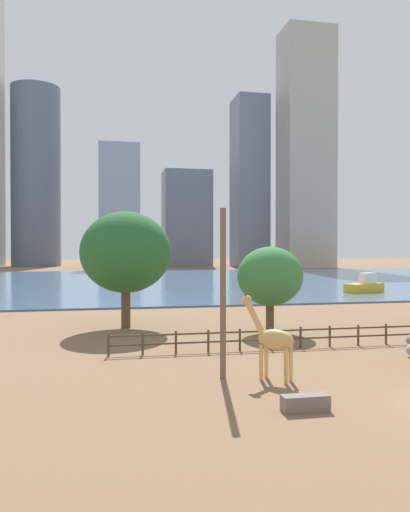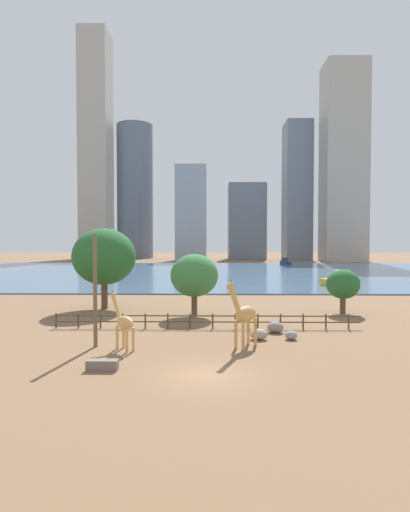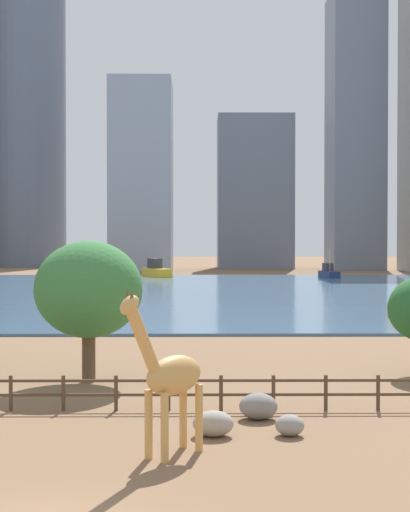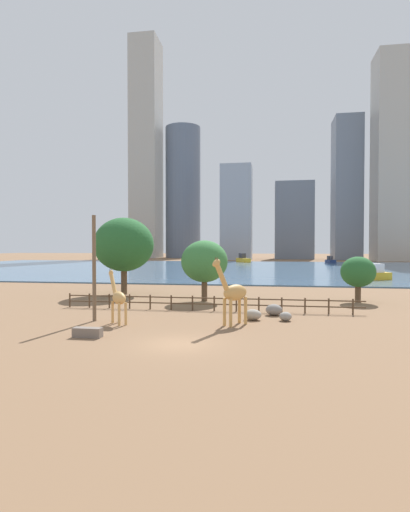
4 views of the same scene
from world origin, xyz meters
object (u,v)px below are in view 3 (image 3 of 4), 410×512
(boulder_near_fence, at_px, (290,425))
(tree_center_broad, at_px, (89,290))
(boat_sailboat, at_px, (329,273))
(boat_ferry, at_px, (156,271))
(boulder_small, at_px, (213,424))
(giraffe_companion, at_px, (170,376))
(boulder_by_pole, at_px, (258,406))

(boulder_near_fence, distance_m, tree_center_broad, 12.97)
(boulder_near_fence, relative_size, tree_center_broad, 0.15)
(boulder_near_fence, relative_size, boat_sailboat, 0.17)
(tree_center_broad, distance_m, boat_ferry, 94.76)
(boulder_small, distance_m, boat_ferry, 104.69)
(giraffe_companion, xyz_separation_m, boat_ferry, (-6.12, 106.71, -1.11))
(boat_ferry, xyz_separation_m, boat_sailboat, (28.03, -3.02, -0.23))
(boulder_near_fence, relative_size, boulder_small, 0.71)
(giraffe_companion, bearing_deg, boulder_near_fence, 160.93)
(boulder_small, bearing_deg, boat_ferry, 94.07)
(boulder_by_pole, xyz_separation_m, boat_sailboat, (18.98, 99.04, 0.54))
(giraffe_companion, relative_size, boulder_small, 3.77)
(boulder_near_fence, relative_size, boat_ferry, 0.13)
(boulder_small, distance_m, tree_center_broad, 11.68)
(giraffe_companion, height_order, boulder_by_pole, giraffe_companion)
(tree_center_broad, bearing_deg, giraffe_companion, -71.48)
(boulder_near_fence, bearing_deg, boulder_small, -179.05)
(boulder_near_fence, height_order, boat_sailboat, boat_sailboat)
(giraffe_companion, relative_size, boat_sailboat, 0.89)
(giraffe_companion, distance_m, boulder_small, 3.27)
(boulder_near_fence, height_order, tree_center_broad, tree_center_broad)
(tree_center_broad, bearing_deg, boulder_near_fence, -51.26)
(boat_ferry, distance_m, boat_sailboat, 28.19)
(boulder_near_fence, height_order, boulder_small, boulder_small)
(boat_sailboat, bearing_deg, giraffe_companion, -22.80)
(giraffe_companion, relative_size, boulder_by_pole, 3.68)
(boulder_near_fence, bearing_deg, boat_sailboat, 79.84)
(boulder_near_fence, xyz_separation_m, boulder_small, (-2.45, -0.04, 0.07))
(tree_center_broad, bearing_deg, boat_ferry, 91.27)
(boulder_small, bearing_deg, boat_sailboat, 78.51)
(boulder_near_fence, bearing_deg, giraffe_companion, -148.11)
(boulder_near_fence, xyz_separation_m, boat_ferry, (-9.87, 104.38, 0.89))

